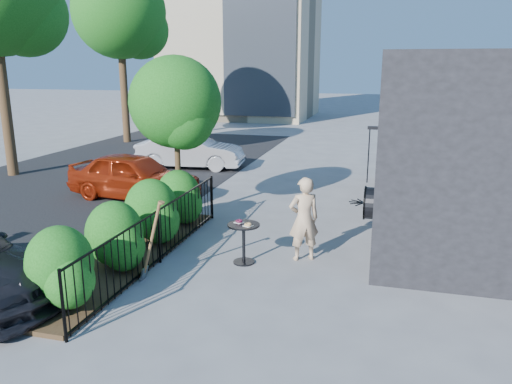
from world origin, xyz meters
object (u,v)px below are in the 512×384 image
(street_tree_far, at_px, (120,18))
(cafe_table, at_px, (244,236))
(car_red, at_px, (134,176))
(shovel, at_px, (150,245))
(car_silver, at_px, (190,151))
(patio_tree, at_px, (177,108))
(woman, at_px, (304,219))

(street_tree_far, relative_size, cafe_table, 9.79)
(cafe_table, distance_m, car_red, 5.85)
(shovel, bearing_deg, car_silver, 108.35)
(street_tree_far, height_order, car_silver, street_tree_far)
(patio_tree, height_order, woman, patio_tree)
(woman, height_order, car_red, woman)
(street_tree_far, xyz_separation_m, car_silver, (5.49, -5.19, -5.27))
(cafe_table, relative_size, car_silver, 0.22)
(shovel, distance_m, car_red, 5.94)
(car_silver, bearing_deg, car_red, 175.34)
(patio_tree, distance_m, woman, 4.34)
(cafe_table, height_order, shovel, shovel)
(car_red, bearing_deg, cafe_table, -123.96)
(patio_tree, bearing_deg, car_red, 144.40)
(shovel, height_order, car_red, shovel)
(woman, distance_m, car_red, 6.45)
(car_red, bearing_deg, street_tree_far, 37.12)
(cafe_table, bearing_deg, car_silver, 118.48)
(patio_tree, relative_size, car_red, 1.01)
(woman, bearing_deg, cafe_table, -3.31)
(car_silver, bearing_deg, woman, -150.68)
(woman, xyz_separation_m, car_red, (-5.50, 3.36, -0.17))
(car_red, bearing_deg, shovel, -141.85)
(patio_tree, bearing_deg, cafe_table, -45.28)
(cafe_table, relative_size, woman, 0.50)
(patio_tree, height_order, car_red, patio_tree)
(patio_tree, distance_m, cafe_table, 3.98)
(shovel, relative_size, car_red, 0.40)
(cafe_table, distance_m, woman, 1.22)
(shovel, xyz_separation_m, car_silver, (-3.18, 9.60, -0.03))
(cafe_table, xyz_separation_m, car_red, (-4.41, 3.84, 0.12))
(patio_tree, relative_size, street_tree_far, 0.48)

